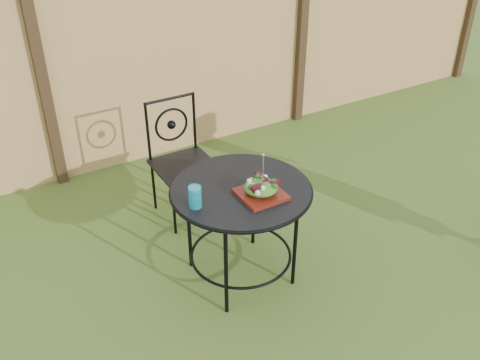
% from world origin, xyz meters
% --- Properties ---
extents(ground, '(60.00, 60.00, 0.00)m').
position_xyz_m(ground, '(0.00, 0.00, 0.00)').
color(ground, '#2A4D19').
rests_on(ground, ground).
extents(fence, '(8.00, 0.12, 1.90)m').
position_xyz_m(fence, '(-0.00, 2.19, 0.95)').
color(fence, '#DFAF6E').
rests_on(fence, ground).
extents(patio_table, '(0.92, 0.92, 0.72)m').
position_xyz_m(patio_table, '(-0.55, 0.25, 0.59)').
color(patio_table, black).
rests_on(patio_table, ground).
extents(patio_chair, '(0.46, 0.46, 0.95)m').
position_xyz_m(patio_chair, '(-0.54, 1.17, 0.50)').
color(patio_chair, black).
rests_on(patio_chair, ground).
extents(salad_plate, '(0.27, 0.27, 0.02)m').
position_xyz_m(salad_plate, '(-0.48, 0.11, 0.74)').
color(salad_plate, '#440B09').
rests_on(salad_plate, patio_table).
extents(salad, '(0.21, 0.21, 0.08)m').
position_xyz_m(salad, '(-0.48, 0.11, 0.79)').
color(salad, '#235614').
rests_on(salad, salad_plate).
extents(fork, '(0.01, 0.01, 0.18)m').
position_xyz_m(fork, '(-0.47, 0.11, 0.92)').
color(fork, silver).
rests_on(fork, salad).
extents(drinking_glass, '(0.08, 0.08, 0.14)m').
position_xyz_m(drinking_glass, '(-0.89, 0.21, 0.79)').
color(drinking_glass, '#0D859F').
rests_on(drinking_glass, patio_table).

